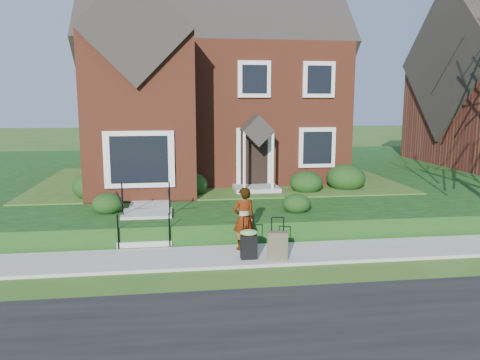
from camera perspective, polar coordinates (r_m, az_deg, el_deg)
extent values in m
plane|color=#2D5119|center=(11.76, 0.58, -9.37)|extent=(120.00, 120.00, 0.00)
cube|color=#9E9B93|center=(11.75, 0.58, -9.19)|extent=(60.00, 1.60, 0.08)
cube|color=#12350E|center=(22.88, 6.60, 0.68)|extent=(44.00, 20.00, 0.60)
cube|color=#9E9B93|center=(16.34, -10.67, -1.83)|extent=(1.20, 6.00, 0.06)
cube|color=brown|center=(21.07, -3.34, 8.17)|extent=(10.00, 8.00, 5.40)
cube|color=brown|center=(16.26, -12.00, 7.55)|extent=(3.60, 2.40, 5.40)
cube|color=silver|center=(15.21, -12.14, 2.51)|extent=(2.20, 0.30, 1.80)
cube|color=black|center=(17.31, 1.71, 2.39)|extent=(1.00, 0.12, 2.10)
cube|color=black|center=(17.82, 9.37, 3.93)|extent=(1.40, 0.10, 1.50)
cube|color=#9E9B93|center=(12.58, -11.53, -7.54)|extent=(1.40, 0.30, 0.15)
cube|color=#9E9B93|center=(12.83, -11.46, -6.51)|extent=(1.40, 0.30, 0.15)
cube|color=#9E9B93|center=(13.08, -11.40, -5.52)|extent=(1.40, 0.30, 0.15)
cube|color=#9E9B93|center=(13.33, -11.34, -4.56)|extent=(1.40, 0.30, 0.15)
cube|color=#9E9B93|center=(13.86, -11.20, -4.01)|extent=(1.40, 0.80, 0.15)
cylinder|color=black|center=(12.40, -14.65, -6.12)|extent=(0.04, 0.04, 0.90)
cylinder|color=black|center=(13.42, -14.15, -2.27)|extent=(0.04, 0.04, 0.90)
cylinder|color=black|center=(12.31, -8.60, -6.03)|extent=(0.04, 0.04, 0.90)
cylinder|color=black|center=(13.33, -8.59, -2.16)|extent=(0.04, 0.04, 0.90)
ellipsoid|color=black|center=(16.45, -17.31, -0.34)|extent=(1.45, 1.45, 1.02)
ellipsoid|color=black|center=(16.39, -6.16, -0.25)|extent=(1.24, 1.24, 0.87)
ellipsoid|color=black|center=(16.95, 8.09, -0.03)|extent=(1.18, 1.18, 0.83)
ellipsoid|color=black|center=(17.79, 12.77, 0.58)|extent=(1.44, 1.44, 1.01)
ellipsoid|color=black|center=(14.23, -15.84, -2.56)|extent=(0.90, 0.90, 0.63)
ellipsoid|color=black|center=(13.90, 6.91, -2.63)|extent=(0.84, 0.84, 0.59)
imported|color=#999999|center=(11.87, 0.46, -4.72)|extent=(0.65, 0.50, 1.61)
cube|color=black|center=(11.31, 1.07, -8.15)|extent=(0.39, 0.22, 0.59)
cylinder|color=black|center=(11.11, 1.08, -4.54)|extent=(0.24, 0.03, 0.03)
cylinder|color=black|center=(11.15, 0.48, -5.66)|extent=(0.02, 0.02, 0.44)
cylinder|color=black|center=(11.19, 1.68, -5.61)|extent=(0.02, 0.02, 0.44)
cylinder|color=black|center=(11.38, 0.38, -9.44)|extent=(0.04, 0.06, 0.06)
cylinder|color=black|center=(11.42, 1.76, -9.38)|extent=(0.04, 0.06, 0.06)
ellipsoid|color=#759E5A|center=(11.21, 1.08, -6.38)|extent=(0.43, 0.35, 0.14)
cube|color=#4E4834|center=(11.27, 4.60, -7.99)|extent=(0.51, 0.34, 0.68)
cylinder|color=black|center=(11.09, 4.65, -4.66)|extent=(0.29, 0.08, 0.03)
cylinder|color=black|center=(11.10, 3.91, -5.52)|extent=(0.02, 0.02, 0.33)
cylinder|color=black|center=(11.16, 5.35, -5.46)|extent=(0.02, 0.02, 0.33)
cylinder|color=black|center=(11.34, 3.75, -9.53)|extent=(0.05, 0.07, 0.06)
cylinder|color=black|center=(11.41, 5.41, -9.44)|extent=(0.05, 0.07, 0.06)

